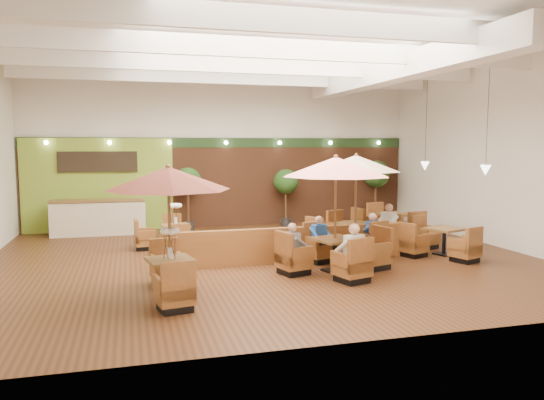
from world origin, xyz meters
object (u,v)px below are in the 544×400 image
object	(u,v)px
topiary_0	(188,184)
diner_4	(387,222)
topiary_2	(376,176)
diner_0	(352,247)
table_0	(169,197)
table_3	(168,233)
diner_2	(294,243)
booth_divider	(291,245)
topiary_1	(286,184)
table_2	(356,185)
service_counter	(99,217)
table_1	(335,193)
table_4	(435,243)
diner_1	(320,234)
table_5	(386,227)
diner_3	(371,230)

from	to	relation	value
topiary_0	diner_4	world-z (taller)	topiary_0
topiary_2	diner_0	distance (m)	9.23
table_0	topiary_0	bearing A→B (deg)	70.44
table_3	diner_2	size ratio (longest dim) A/B	3.14
topiary_2	booth_divider	bearing A→B (deg)	-131.71
topiary_2	diner_2	xyz separation A→B (m)	(-5.49, -6.99, -1.03)
topiary_1	diner_0	distance (m)	8.09
topiary_1	topiary_2	bearing A→B (deg)	0.00
table_2	service_counter	bearing A→B (deg)	123.35
table_1	diner_2	xyz separation A→B (m)	(-1.01, -0.00, -1.13)
service_counter	table_1	size ratio (longest dim) A/B	1.06
table_3	table_4	size ratio (longest dim) A/B	0.88
table_4	diner_4	bearing A→B (deg)	105.03
topiary_1	diner_1	bearing A→B (deg)	-98.43
service_counter	booth_divider	distance (m)	7.48
table_3	table_5	world-z (taller)	table_3
topiary_1	topiary_2	distance (m)	3.60
table_3	diner_4	xyz separation A→B (m)	(6.08, -1.67, 0.33)
booth_divider	table_3	size ratio (longest dim) A/B	2.80
diner_2	diner_3	size ratio (longest dim) A/B	1.00
table_0	diner_3	distance (m)	5.96
service_counter	diner_0	xyz separation A→B (m)	(5.64, -7.80, 0.19)
service_counter	diner_4	distance (m)	9.35
table_0	topiary_1	xyz separation A→B (m)	(4.78, 8.06, -0.42)
table_1	service_counter	bearing A→B (deg)	113.45
diner_0	topiary_2	bearing A→B (deg)	44.71
diner_1	table_2	bearing A→B (deg)	-158.53
table_2	diner_3	xyz separation A→B (m)	(0.00, -1.01, -1.12)
booth_divider	service_counter	bearing A→B (deg)	130.70
table_2	topiary_1	world-z (taller)	table_2
table_4	topiary_2	size ratio (longest dim) A/B	1.11
topiary_0	diner_1	size ratio (longest dim) A/B	3.04
table_3	diner_0	xyz separation A→B (m)	(3.59, -4.86, 0.33)
diner_2	diner_4	size ratio (longest dim) A/B	0.88
table_5	topiary_0	xyz separation A→B (m)	(-5.90, 3.30, 1.26)
booth_divider	diner_1	xyz separation A→B (m)	(0.70, -0.17, 0.28)
topiary_0	diner_0	bearing A→B (deg)	-71.56
table_4	diner_2	world-z (taller)	diner_2
table_5	topiary_2	bearing A→B (deg)	57.91
booth_divider	table_5	distance (m)	4.67
table_2	diner_0	bearing A→B (deg)	-138.70
table_0	diner_3	world-z (taller)	table_0
table_1	topiary_2	distance (m)	8.31
diner_3	topiary_2	bearing A→B (deg)	29.29
diner_1	table_1	bearing A→B (deg)	73.20
diner_1	diner_3	bearing A→B (deg)	169.64
table_3	topiary_2	size ratio (longest dim) A/B	0.98
topiary_0	topiary_1	world-z (taller)	topiary_0
booth_divider	topiary_0	size ratio (longest dim) A/B	2.96
table_5	topiary_0	bearing A→B (deg)	139.50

